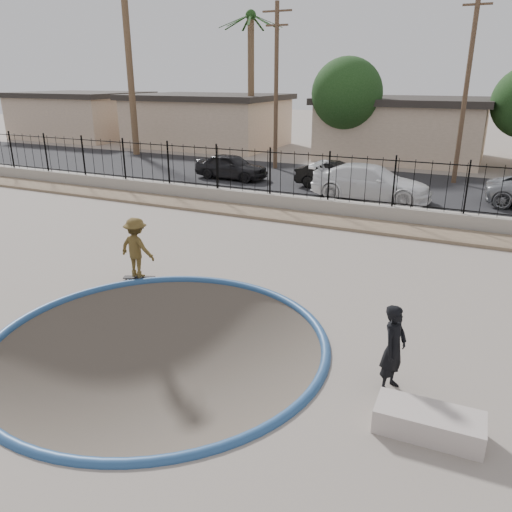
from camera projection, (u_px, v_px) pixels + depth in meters
The scene contains 22 objects.
ground at pixel (338, 230), 21.70m from camera, with size 120.00×120.00×2.20m, color gray.
bowl_pit at pixel (159, 343), 10.27m from camera, with size 6.84×6.84×1.80m, color #4C433A, non-canonical shape.
coping_ring at pixel (159, 343), 10.27m from camera, with size 7.04×7.04×0.20m, color navy.
rock_strip at pixel (318, 220), 18.93m from camera, with size 42.00×1.60×0.11m, color #877159.
retaining_wall at pixel (327, 207), 19.78m from camera, with size 42.00×0.45×0.60m, color gray.
fence at pixel (329, 177), 19.37m from camera, with size 40.00×0.04×1.80m.
street at pixel (367, 183), 25.57m from camera, with size 90.00×8.00×0.04m, color black.
house_west_far at pixel (81, 115), 44.26m from camera, with size 10.60×8.60×3.90m.
house_west at pixel (208, 120), 39.02m from camera, with size 11.60×8.60×3.90m.
house_center at pixel (403, 128), 32.98m from camera, with size 10.60×8.60×3.90m.
palm_left at pixel (127, 31), 32.27m from camera, with size 2.30×2.30×11.30m.
palm_mid at pixel (251, 52), 33.29m from camera, with size 2.30×2.30×9.30m.
utility_pole_left at pixel (276, 85), 28.10m from camera, with size 1.70×0.24×9.00m.
utility_pole_mid at pixel (467, 81), 23.99m from camera, with size 1.70×0.24×9.50m.
street_tree_left at pixel (347, 94), 30.46m from camera, with size 4.32×4.32×6.36m.
skater at pixel (137, 251), 13.22m from camera, with size 1.05×0.60×1.62m, color brown.
skateboard at pixel (139, 277), 13.48m from camera, with size 0.85×0.51×0.07m.
videographer at pixel (394, 348), 8.53m from camera, with size 0.58×0.38×1.59m, color black.
concrete_ledge at pixel (429, 422), 7.62m from camera, with size 1.60×0.70×0.40m, color #B4A7A0.
car_a at pixel (231, 166), 26.38m from camera, with size 1.56×3.88×1.32m, color black.
car_b at pixel (336, 176), 24.09m from camera, with size 1.33×3.83×1.26m, color black.
car_c at pixel (371, 183), 21.85m from camera, with size 2.13×5.23×1.52m, color white.
Camera 1 is at (5.68, -8.33, 5.18)m, focal length 35.00 mm.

